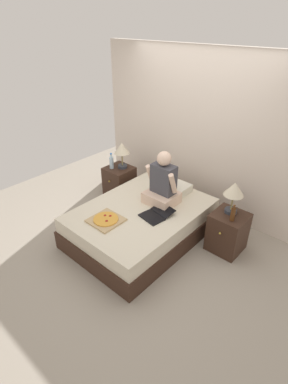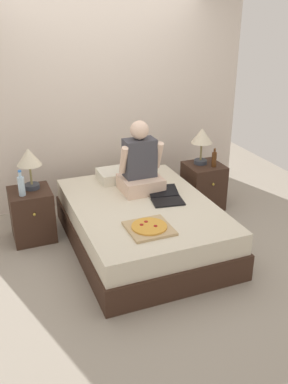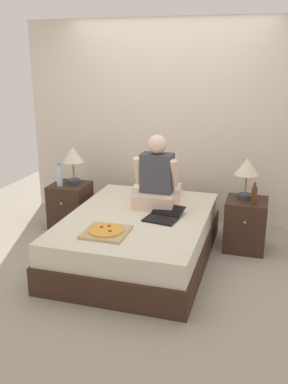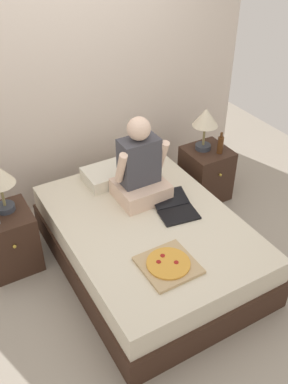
{
  "view_description": "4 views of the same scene",
  "coord_description": "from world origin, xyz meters",
  "px_view_note": "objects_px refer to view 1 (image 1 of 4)",
  "views": [
    {
      "loc": [
        2.37,
        -2.58,
        2.82
      ],
      "look_at": [
        0.08,
        -0.02,
        0.8
      ],
      "focal_mm": 28.0,
      "sensor_mm": 36.0,
      "label": 1
    },
    {
      "loc": [
        -1.46,
        -3.7,
        2.42
      ],
      "look_at": [
        -0.04,
        -0.15,
        0.69
      ],
      "focal_mm": 40.0,
      "sensor_mm": 36.0,
      "label": 2
    },
    {
      "loc": [
        1.23,
        -3.92,
        2.05
      ],
      "look_at": [
        0.13,
        -0.23,
        0.83
      ],
      "focal_mm": 40.0,
      "sensor_mm": 36.0,
      "label": 3
    },
    {
      "loc": [
        -1.42,
        -2.39,
        2.8
      ],
      "look_at": [
        -0.03,
        0.03,
        0.78
      ],
      "focal_mm": 40.0,
      "sensor_mm": 36.0,
      "label": 4
    }
  ],
  "objects_px": {
    "lamp_on_right_nightstand": "(234,191)",
    "lamp_on_left_nightstand": "(122,150)",
    "nightstand_right": "(227,232)",
    "beer_bottle": "(233,214)",
    "pizza_box": "(106,220)",
    "water_bottle": "(111,162)",
    "person_seated": "(163,184)",
    "nightstand_left": "(120,182)",
    "bed": "(141,223)",
    "laptop": "(155,215)"
  },
  "relations": [
    {
      "from": "nightstand_left",
      "to": "lamp_on_left_nightstand",
      "type": "distance_m",
      "value": 0.61
    },
    {
      "from": "nightstand_left",
      "to": "beer_bottle",
      "type": "bearing_deg",
      "value": -2.62
    },
    {
      "from": "lamp_on_right_nightstand",
      "to": "person_seated",
      "type": "relative_size",
      "value": 0.58
    },
    {
      "from": "nightstand_right",
      "to": "lamp_on_left_nightstand",
      "type": "bearing_deg",
      "value": 178.62
    },
    {
      "from": "beer_bottle",
      "to": "laptop",
      "type": "height_order",
      "value": "beer_bottle"
    },
    {
      "from": "water_bottle",
      "to": "laptop",
      "type": "xyz_separation_m",
      "value": [
        1.41,
        -0.51,
        -0.17
      ]
    },
    {
      "from": "nightstand_right",
      "to": "pizza_box",
      "type": "xyz_separation_m",
      "value": [
        -1.2,
        -1.12,
        0.23
      ]
    },
    {
      "from": "lamp_on_right_nightstand",
      "to": "nightstand_left",
      "type": "bearing_deg",
      "value": -178.62
    },
    {
      "from": "lamp_on_right_nightstand",
      "to": "laptop",
      "type": "xyz_separation_m",
      "value": [
        -0.76,
        -0.65,
        -0.38
      ]
    },
    {
      "from": "person_seated",
      "to": "water_bottle",
      "type": "bearing_deg",
      "value": 172.38
    },
    {
      "from": "nightstand_left",
      "to": "person_seated",
      "type": "relative_size",
      "value": 0.73
    },
    {
      "from": "lamp_on_right_nightstand",
      "to": "person_seated",
      "type": "height_order",
      "value": "person_seated"
    },
    {
      "from": "water_bottle",
      "to": "laptop",
      "type": "distance_m",
      "value": 1.5
    },
    {
      "from": "lamp_on_left_nightstand",
      "to": "water_bottle",
      "type": "relative_size",
      "value": 1.63
    },
    {
      "from": "nightstand_left",
      "to": "lamp_on_left_nightstand",
      "type": "bearing_deg",
      "value": 51.37
    },
    {
      "from": "nightstand_left",
      "to": "laptop",
      "type": "relative_size",
      "value": 1.23
    },
    {
      "from": "bed",
      "to": "water_bottle",
      "type": "bearing_deg",
      "value": 156.25
    },
    {
      "from": "lamp_on_right_nightstand",
      "to": "beer_bottle",
      "type": "distance_m",
      "value": 0.29
    },
    {
      "from": "nightstand_right",
      "to": "beer_bottle",
      "type": "distance_m",
      "value": 0.4
    },
    {
      "from": "lamp_on_left_nightstand",
      "to": "beer_bottle",
      "type": "bearing_deg",
      "value": -4.0
    },
    {
      "from": "lamp_on_left_nightstand",
      "to": "water_bottle",
      "type": "bearing_deg",
      "value": -130.6
    },
    {
      "from": "bed",
      "to": "person_seated",
      "type": "relative_size",
      "value": 2.54
    },
    {
      "from": "nightstand_right",
      "to": "lamp_on_right_nightstand",
      "type": "relative_size",
      "value": 1.26
    },
    {
      "from": "lamp_on_right_nightstand",
      "to": "person_seated",
      "type": "bearing_deg",
      "value": -161.55
    },
    {
      "from": "person_seated",
      "to": "pizza_box",
      "type": "relative_size",
      "value": 1.94
    },
    {
      "from": "beer_bottle",
      "to": "nightstand_right",
      "type": "bearing_deg",
      "value": 125.01
    },
    {
      "from": "beer_bottle",
      "to": "lamp_on_left_nightstand",
      "type": "bearing_deg",
      "value": 176.0
    },
    {
      "from": "nightstand_left",
      "to": "beer_bottle",
      "type": "distance_m",
      "value": 2.22
    },
    {
      "from": "bed",
      "to": "lamp_on_right_nightstand",
      "type": "xyz_separation_m",
      "value": [
        1.03,
        0.64,
        0.65
      ]
    },
    {
      "from": "beer_bottle",
      "to": "laptop",
      "type": "xyz_separation_m",
      "value": [
        -0.86,
        -0.5,
        -0.15
      ]
    },
    {
      "from": "person_seated",
      "to": "laptop",
      "type": "bearing_deg",
      "value": -64.63
    },
    {
      "from": "beer_bottle",
      "to": "bed",
      "type": "bearing_deg",
      "value": -156.49
    },
    {
      "from": "lamp_on_right_nightstand",
      "to": "lamp_on_left_nightstand",
      "type": "bearing_deg",
      "value": 180.0
    },
    {
      "from": "nightstand_right",
      "to": "beer_bottle",
      "type": "bearing_deg",
      "value": -54.99
    },
    {
      "from": "lamp_on_right_nightstand",
      "to": "pizza_box",
      "type": "xyz_separation_m",
      "value": [
        -1.17,
        -1.17,
        -0.38
      ]
    },
    {
      "from": "bed",
      "to": "pizza_box",
      "type": "distance_m",
      "value": 0.61
    },
    {
      "from": "pizza_box",
      "to": "water_bottle",
      "type": "bearing_deg",
      "value": 133.96
    },
    {
      "from": "nightstand_right",
      "to": "laptop",
      "type": "height_order",
      "value": "nightstand_right"
    },
    {
      "from": "water_bottle",
      "to": "person_seated",
      "type": "relative_size",
      "value": 0.35
    },
    {
      "from": "water_bottle",
      "to": "pizza_box",
      "type": "height_order",
      "value": "water_bottle"
    },
    {
      "from": "lamp_on_right_nightstand",
      "to": "laptop",
      "type": "relative_size",
      "value": 0.98
    },
    {
      "from": "nightstand_left",
      "to": "lamp_on_right_nightstand",
      "type": "bearing_deg",
      "value": 1.38
    },
    {
      "from": "bed",
      "to": "lamp_on_left_nightstand",
      "type": "height_order",
      "value": "lamp_on_left_nightstand"
    },
    {
      "from": "water_bottle",
      "to": "lamp_on_right_nightstand",
      "type": "distance_m",
      "value": 2.18
    },
    {
      "from": "water_bottle",
      "to": "pizza_box",
      "type": "xyz_separation_m",
      "value": [
        1.0,
        -1.03,
        -0.17
      ]
    },
    {
      "from": "lamp_on_left_nightstand",
      "to": "nightstand_right",
      "type": "bearing_deg",
      "value": -1.38
    },
    {
      "from": "lamp_on_right_nightstand",
      "to": "pizza_box",
      "type": "bearing_deg",
      "value": -134.92
    },
    {
      "from": "nightstand_right",
      "to": "lamp_on_right_nightstand",
      "type": "distance_m",
      "value": 0.61
    },
    {
      "from": "bed",
      "to": "person_seated",
      "type": "distance_m",
      "value": 0.64
    },
    {
      "from": "laptop",
      "to": "water_bottle",
      "type": "bearing_deg",
      "value": 160.18
    }
  ]
}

